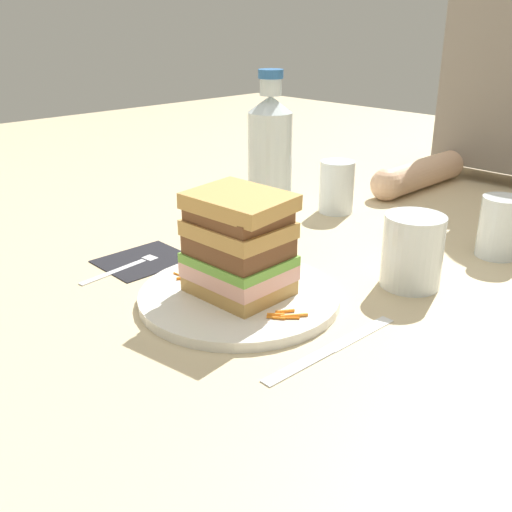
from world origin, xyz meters
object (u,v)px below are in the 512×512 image
napkin_dark (144,260)px  empty_tumbler_1 (500,227)px  sandwich (238,245)px  juice_glass (412,255)px  water_bottle (270,160)px  fork (132,262)px  empty_tumbler_0 (337,187)px  knife (329,350)px  main_plate (239,297)px

napkin_dark → empty_tumbler_1: bearing=48.0°
sandwich → juice_glass: sandwich is taller
napkin_dark → water_bottle: size_ratio=0.48×
water_bottle → empty_tumbler_1: water_bottle is taller
fork → juice_glass: (0.31, 0.23, 0.04)m
napkin_dark → fork: (0.00, -0.02, 0.00)m
juice_glass → empty_tumbler_0: bearing=146.4°
knife → fork: bearing=-176.5°
empty_tumbler_1 → empty_tumbler_0: bearing=-179.3°
sandwich → empty_tumbler_0: (-0.15, 0.37, -0.03)m
knife → juice_glass: 0.21m
water_bottle → napkin_dark: bearing=-93.9°
napkin_dark → fork: size_ratio=0.74×
fork → main_plate: bearing=9.7°
fork → empty_tumbler_1: 0.54m
water_bottle → empty_tumbler_1: bearing=23.3°
knife → empty_tumbler_0: empty_tumbler_0 is taller
main_plate → water_bottle: bearing=127.1°
main_plate → napkin_dark: 0.19m
main_plate → juice_glass: bearing=57.9°
juice_glass → empty_tumbler_0: juice_glass is taller
empty_tumbler_1 → knife: bearing=-90.1°
napkin_dark → empty_tumbler_0: 0.39m
sandwich → water_bottle: size_ratio=0.51×
knife → empty_tumbler_1: size_ratio=2.22×
fork → water_bottle: 0.29m
juice_glass → empty_tumbler_0: (-0.27, 0.18, 0.00)m
empty_tumbler_0 → main_plate: bearing=-68.7°
juice_glass → empty_tumbler_0: size_ratio=1.04×
juice_glass → water_bottle: 0.31m
water_bottle → fork: bearing=-93.0°
water_bottle → empty_tumbler_1: 0.37m
napkin_dark → empty_tumbler_0: size_ratio=1.31×
juice_glass → empty_tumbler_1: 0.19m
main_plate → juice_glass: size_ratio=2.60×
main_plate → empty_tumbler_0: (-0.15, 0.37, 0.04)m
main_plate → napkin_dark: main_plate is taller
napkin_dark → sandwich: bearing=3.0°
napkin_dark → knife: bearing=-0.2°
empty_tumbler_0 → sandwich: bearing=-68.7°
sandwich → napkin_dark: sandwich is taller
fork → empty_tumbler_1: (0.35, 0.41, 0.04)m
fork → empty_tumbler_0: bearing=83.6°
empty_tumbler_0 → knife: bearing=-52.1°
knife → juice_glass: (-0.03, 0.21, 0.04)m
sandwich → empty_tumbler_1: 0.41m
main_plate → sandwich: bearing=-41.9°
sandwich → juice_glass: (0.12, 0.20, -0.03)m
empty_tumbler_1 → juice_glass: bearing=-100.2°
empty_tumbler_0 → empty_tumbler_1: size_ratio=1.03×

